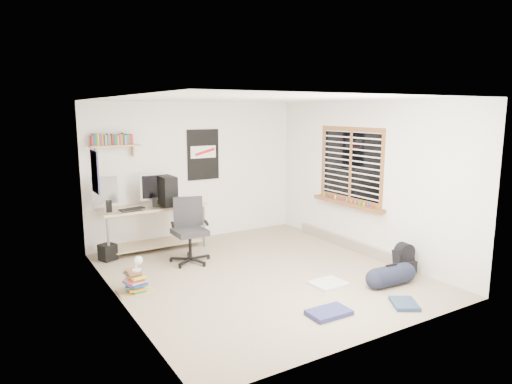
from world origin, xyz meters
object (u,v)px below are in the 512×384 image
desk (152,228)px  backpack (404,262)px  duffel_bag (391,276)px  book_stack (135,281)px  office_chair (190,232)px

desk → backpack: bearing=-71.3°
duffel_bag → backpack: bearing=24.8°
desk → book_stack: size_ratio=3.72×
duffel_bag → desk: bearing=126.6°
desk → office_chair: office_chair is taller
desk → book_stack: desk is taller
office_chair → duffel_bag: bearing=-32.4°
office_chair → book_stack: 1.35m
desk → duffel_bag: bearing=-78.2°
office_chair → backpack: (2.41, -2.12, -0.29)m
desk → book_stack: 1.91m
office_chair → book_stack: office_chair is taller
office_chair → backpack: office_chair is taller
office_chair → book_stack: (-1.09, -0.73, -0.34)m
backpack → duffel_bag: size_ratio=0.66×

